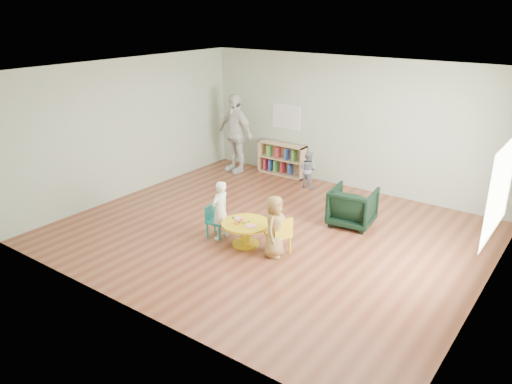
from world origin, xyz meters
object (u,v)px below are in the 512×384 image
(kid_chair_left, at_px, (215,220))
(kid_chair_right, at_px, (280,234))
(child_left, at_px, (220,210))
(child_right, at_px, (275,226))
(bookshelf, at_px, (282,159))
(toddler, at_px, (308,169))
(adult_caretaker, at_px, (235,133))
(activity_table, at_px, (245,229))
(armchair, at_px, (353,207))

(kid_chair_left, distance_m, kid_chair_right, 1.26)
(child_left, xyz_separation_m, child_right, (1.10, 0.01, -0.01))
(bookshelf, distance_m, child_left, 3.68)
(toddler, xyz_separation_m, adult_caretaker, (-1.98, -0.03, 0.52))
(activity_table, distance_m, toddler, 3.09)
(armchair, bearing_deg, activity_table, 51.51)
(kid_chair_left, relative_size, kid_chair_right, 0.91)
(bookshelf, relative_size, child_left, 1.16)
(armchair, bearing_deg, toddler, -44.08)
(kid_chair_right, bearing_deg, bookshelf, 55.50)
(bookshelf, distance_m, toddler, 1.06)
(kid_chair_left, distance_m, armchair, 2.50)
(bookshelf, relative_size, child_right, 1.18)
(child_right, bearing_deg, armchair, -28.11)
(kid_chair_right, height_order, adult_caretaker, adult_caretaker)
(armchair, bearing_deg, bookshelf, -40.08)
(bookshelf, bearing_deg, activity_table, -65.99)
(activity_table, relative_size, armchair, 1.03)
(kid_chair_left, height_order, child_right, child_right)
(kid_chair_right, relative_size, adult_caretaker, 0.34)
(child_right, height_order, toddler, child_right)
(activity_table, distance_m, child_left, 0.55)
(bookshelf, height_order, toddler, toddler)
(kid_chair_left, xyz_separation_m, toddler, (0.04, 3.07, 0.10))
(child_left, bearing_deg, activity_table, 97.25)
(child_left, bearing_deg, adult_caretaker, -144.08)
(kid_chair_right, xyz_separation_m, bookshelf, (-2.18, 3.39, 0.03))
(kid_chair_right, bearing_deg, adult_caretaker, 70.45)
(armchair, height_order, child_right, child_right)
(bookshelf, height_order, armchair, bookshelf)
(kid_chair_left, height_order, child_left, child_left)
(adult_caretaker, bearing_deg, kid_chair_left, -46.57)
(child_left, relative_size, adult_caretaker, 0.55)
(child_right, bearing_deg, bookshelf, 18.00)
(adult_caretaker, bearing_deg, child_left, -44.94)
(kid_chair_left, relative_size, child_right, 0.56)
(kid_chair_right, height_order, child_right, child_right)
(kid_chair_right, xyz_separation_m, armchair, (0.45, 1.70, 0.02))
(armchair, distance_m, toddler, 2.08)
(kid_chair_left, relative_size, armchair, 0.73)
(armchair, height_order, adult_caretaker, adult_caretaker)
(toddler, height_order, adult_caretaker, adult_caretaker)
(kid_chair_right, distance_m, adult_caretaker, 4.37)
(armchair, xyz_separation_m, child_left, (-1.58, -1.83, 0.16))
(child_right, distance_m, adult_caretaker, 4.42)
(kid_chair_left, relative_size, bookshelf, 0.47)
(child_right, height_order, adult_caretaker, adult_caretaker)
(child_right, relative_size, adult_caretaker, 0.55)
(activity_table, height_order, armchair, armchair)
(kid_chair_left, relative_size, child_left, 0.55)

